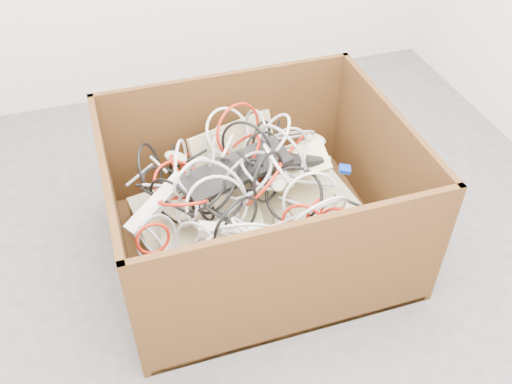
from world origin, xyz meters
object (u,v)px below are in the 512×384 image
object	(u,v)px
power_strip_left	(157,204)
power_strip_right	(235,232)
cardboard_box	(254,222)
vga_plug	(345,169)

from	to	relation	value
power_strip_left	power_strip_right	size ratio (longest dim) A/B	1.12
cardboard_box	power_strip_left	size ratio (longest dim) A/B	3.88
cardboard_box	vga_plug	xyz separation A→B (m)	(0.37, -0.02, 0.21)
cardboard_box	power_strip_right	xyz separation A→B (m)	(-0.14, -0.21, 0.20)
power_strip_right	vga_plug	size ratio (longest dim) A/B	5.76
power_strip_left	power_strip_right	distance (m)	0.31
power_strip_left	power_strip_right	bearing A→B (deg)	-74.18
cardboard_box	power_strip_left	xyz separation A→B (m)	(-0.38, -0.01, 0.22)
vga_plug	power_strip_left	bearing A→B (deg)	-159.81
vga_plug	power_strip_right	bearing A→B (deg)	-138.50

